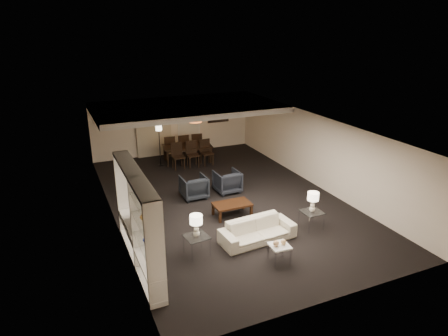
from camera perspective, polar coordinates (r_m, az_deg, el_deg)
floor at (r=13.07m, az=0.00°, el=-4.53°), size 11.00×11.00×0.00m
ceiling at (r=12.25m, az=0.00°, el=6.17°), size 7.00×11.00×0.02m
wall_back at (r=17.58m, az=-7.25°, el=6.09°), size 7.00×0.02×2.50m
wall_front at (r=8.33m, az=15.65°, el=-10.96°), size 7.00×0.02×2.50m
wall_left at (r=11.74m, az=-15.86°, el=-1.66°), size 0.02×11.00×2.50m
wall_right at (r=14.30m, az=12.97°, el=2.49°), size 0.02×11.00×2.50m
ceiling_soffit at (r=15.46m, az=-5.27°, el=8.62°), size 7.00×4.00×0.20m
curtains at (r=17.29m, az=-10.03°, el=5.54°), size 1.50×0.12×2.40m
door at (r=17.80m, az=-5.03°, el=5.69°), size 0.90×0.05×2.10m
painting at (r=18.16m, az=-0.85°, el=7.67°), size 0.95×0.04×0.65m
media_unit at (r=9.44m, az=-12.27°, el=-7.30°), size 0.38×3.40×2.35m
pendant_light at (r=15.66m, az=-4.16°, el=7.00°), size 0.52×0.52×0.24m
sofa at (r=10.65m, az=4.81°, el=-8.90°), size 2.07×0.93×0.59m
coffee_table at (r=11.96m, az=1.16°, el=-5.94°), size 1.11×0.65×0.40m
armchair_left at (r=13.12m, az=-4.33°, el=-2.71°), size 0.81×0.83×0.75m
armchair_right at (r=13.53m, az=0.46°, el=-1.93°), size 0.82×0.84×0.75m
side_table_left at (r=10.06m, az=-3.91°, el=-10.97°), size 0.61×0.61×0.52m
side_table_right at (r=11.49m, az=12.36°, el=-7.24°), size 0.57×0.57×0.52m
table_lamp_left at (r=9.80m, az=-3.99°, el=-8.24°), size 0.34×0.34×0.57m
table_lamp_right at (r=11.26m, az=12.56°, el=-4.78°), size 0.32×0.32×0.57m
marble_table at (r=9.87m, az=7.88°, el=-12.01°), size 0.49×0.49×0.46m
gold_gourd_a at (r=9.66m, az=7.45°, el=-10.62°), size 0.15×0.15×0.15m
gold_gourd_b at (r=9.76m, az=8.48°, el=-10.40°), size 0.13×0.13×0.13m
television at (r=10.00m, az=-12.74°, el=-6.46°), size 1.07×0.14×0.61m
vase_blue at (r=8.72m, az=-11.07°, el=-9.91°), size 0.15×0.15×0.16m
vase_amber at (r=8.54m, az=-11.40°, el=-6.73°), size 0.17×0.17×0.18m
floor_speaker at (r=12.25m, az=-10.69°, el=-4.26°), size 0.13×0.13×0.94m
dining_table at (r=16.55m, az=-5.22°, el=2.03°), size 2.09×1.35×0.69m
chair_nl at (r=15.74m, az=-6.54°, el=1.66°), size 0.48×0.48×1.03m
chair_nm at (r=15.91m, az=-4.48°, el=1.94°), size 0.50×0.50×1.03m
chair_nr at (r=16.11m, az=-2.47°, el=2.21°), size 0.51×0.51×1.03m
chair_fl at (r=16.93m, az=-7.87°, el=2.93°), size 0.51×0.51×1.03m
chair_fm at (r=17.09m, az=-5.93°, el=3.18°), size 0.49×0.49×1.03m
chair_fr at (r=17.27m, az=-4.04°, el=3.42°), size 0.53×0.53×1.03m
floor_lamp at (r=16.12m, az=-9.17°, el=3.20°), size 0.32×0.32×1.68m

